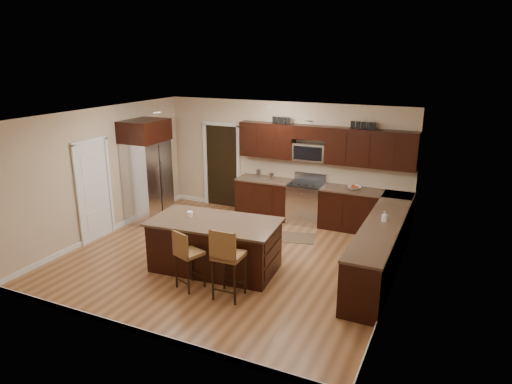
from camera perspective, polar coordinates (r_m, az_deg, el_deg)
The scene contains 22 objects.
floor at distance 8.82m, azimuth -3.30°, elevation -8.16°, with size 6.00×6.00×0.00m, color #98643C.
ceiling at distance 8.06m, azimuth -3.62°, elevation 9.52°, with size 6.00×6.00×0.00m, color silver.
wall_back at distance 10.76m, azimuth 3.48°, elevation 4.06°, with size 6.00×6.00×0.00m, color #C7AF90.
wall_left at distance 10.07m, azimuth -18.70°, elevation 2.30°, with size 5.50×5.50×0.00m, color #C7AF90.
wall_right at distance 7.46m, azimuth 17.33°, elevation -2.48°, with size 5.50×5.50×0.00m, color #C7AF90.
base_cabinets at distance 9.28m, azimuth 11.41°, elevation -4.09°, with size 4.02×3.96×0.92m.
upper_cabinets at distance 10.18m, azimuth 8.69°, elevation 5.98°, with size 4.00×0.33×0.80m.
range at distance 10.50m, azimuth 6.26°, elevation -1.31°, with size 0.76×0.64×1.11m.
microwave at distance 10.35m, azimuth 6.73°, elevation 4.99°, with size 0.76×0.31×0.40m, color silver.
doorway at distance 11.50m, azimuth -4.26°, elevation 3.24°, with size 0.85×0.03×2.06m, color black.
pantry_door at distance 9.93m, azimuth -19.61°, elevation 0.04°, with size 0.03×0.80×2.04m, color white.
letter_decor at distance 10.15m, azimuth 8.02°, elevation 8.58°, with size 2.20×0.03×0.15m, color black, non-canonical shape.
island at distance 8.23m, azimuth -5.14°, elevation -6.81°, with size 2.36×1.37×0.92m.
stool_mid at distance 7.52m, azimuth -8.71°, elevation -7.56°, with size 0.49×0.49×1.02m.
stool_right at distance 7.11m, azimuth -3.70°, elevation -7.97°, with size 0.46×0.46×1.19m.
refrigerator at distance 10.59m, azimuth -13.45°, elevation 2.59°, with size 0.79×1.00×2.35m.
floor_mat at distance 9.73m, azimuth 4.64°, elevation -5.68°, with size 0.89×0.59×0.01m, color brown.
fruit_bowl at distance 10.09m, azimuth 12.17°, elevation 0.52°, with size 0.29×0.29×0.07m, color silver.
soap_bottle at distance 8.28m, azimuth 15.78°, elevation -2.94°, with size 0.08×0.08×0.18m, color #B2B2B2.
canister_tall at distance 10.76m, azimuth 0.31°, elevation 2.32°, with size 0.12×0.12×0.21m, color silver.
canister_short at distance 10.64m, azimuth 1.95°, elevation 1.97°, with size 0.11×0.11×0.15m, color silver.
island_jar at distance 8.28m, azimuth -8.25°, elevation -2.75°, with size 0.10×0.10×0.10m, color white.
Camera 1 is at (3.80, -7.03, 3.71)m, focal length 32.00 mm.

